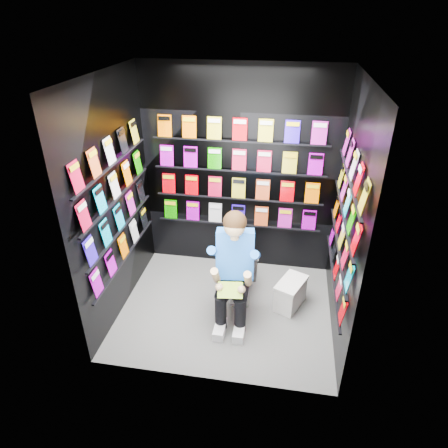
# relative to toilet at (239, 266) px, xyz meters

# --- Properties ---
(floor) EXTENTS (2.40, 2.40, 0.00)m
(floor) POSITION_rel_toilet_xyz_m (-0.10, -0.36, -0.37)
(floor) COLOR #5D5C5A
(floor) RESTS_ON ground
(ceiling) EXTENTS (2.40, 2.40, 0.00)m
(ceiling) POSITION_rel_toilet_xyz_m (-0.10, -0.36, 2.23)
(ceiling) COLOR white
(ceiling) RESTS_ON floor
(wall_back) EXTENTS (2.40, 0.04, 2.60)m
(wall_back) POSITION_rel_toilet_xyz_m (-0.10, 0.64, 0.93)
(wall_back) COLOR black
(wall_back) RESTS_ON floor
(wall_front) EXTENTS (2.40, 0.04, 2.60)m
(wall_front) POSITION_rel_toilet_xyz_m (-0.10, -1.36, 0.93)
(wall_front) COLOR black
(wall_front) RESTS_ON floor
(wall_left) EXTENTS (0.04, 2.00, 2.60)m
(wall_left) POSITION_rel_toilet_xyz_m (-1.30, -0.36, 0.93)
(wall_left) COLOR black
(wall_left) RESTS_ON floor
(wall_right) EXTENTS (0.04, 2.00, 2.60)m
(wall_right) POSITION_rel_toilet_xyz_m (1.10, -0.36, 0.93)
(wall_right) COLOR black
(wall_right) RESTS_ON floor
(comics_back) EXTENTS (2.10, 0.06, 1.37)m
(comics_back) POSITION_rel_toilet_xyz_m (-0.10, 0.61, 0.94)
(comics_back) COLOR #C80009
(comics_back) RESTS_ON wall_back
(comics_left) EXTENTS (0.06, 1.70, 1.37)m
(comics_left) POSITION_rel_toilet_xyz_m (-1.27, -0.36, 0.94)
(comics_left) COLOR #C80009
(comics_left) RESTS_ON wall_left
(comics_right) EXTENTS (0.06, 1.70, 1.37)m
(comics_right) POSITION_rel_toilet_xyz_m (1.07, -0.36, 0.94)
(comics_right) COLOR #C80009
(comics_right) RESTS_ON wall_right
(toilet) EXTENTS (0.50, 0.79, 0.73)m
(toilet) POSITION_rel_toilet_xyz_m (0.00, 0.00, 0.00)
(toilet) COLOR white
(toilet) RESTS_ON floor
(longbox) EXTENTS (0.38, 0.48, 0.31)m
(longbox) POSITION_rel_toilet_xyz_m (0.63, -0.17, -0.21)
(longbox) COLOR silver
(longbox) RESTS_ON floor
(longbox_lid) EXTENTS (0.41, 0.50, 0.03)m
(longbox_lid) POSITION_rel_toilet_xyz_m (0.63, -0.17, -0.04)
(longbox_lid) COLOR silver
(longbox_lid) RESTS_ON longbox
(reader) EXTENTS (0.64, 0.86, 1.47)m
(reader) POSITION_rel_toilet_xyz_m (0.00, -0.38, 0.42)
(reader) COLOR blue
(reader) RESTS_ON toilet
(held_comic) EXTENTS (0.27, 0.18, 0.11)m
(held_comic) POSITION_rel_toilet_xyz_m (0.00, -0.73, 0.21)
(held_comic) COLOR green
(held_comic) RESTS_ON reader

